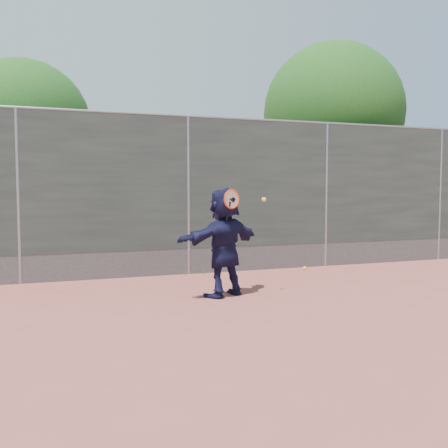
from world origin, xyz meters
name	(u,v)px	position (x,y,z in m)	size (l,w,h in m)	color
ground	(263,318)	(0.00, 0.00, 0.00)	(80.00, 80.00, 0.00)	#9E4C42
player	(224,242)	(-0.02, 1.42, 0.83)	(1.53, 0.49, 1.65)	black
ball_ground	(305,268)	(2.35, 3.21, 0.03)	(0.07, 0.07, 0.07)	#FBF737
fence	(188,192)	(0.00, 3.50, 1.58)	(20.00, 0.06, 3.03)	#38423D
swing_action	(235,200)	(0.08, 1.23, 1.46)	(0.73, 0.18, 0.51)	red
tree_right	(338,118)	(4.68, 5.75, 3.49)	(3.78, 3.60, 5.39)	#382314
tree_left	(31,131)	(-2.85, 6.55, 2.94)	(3.15, 3.00, 4.53)	#382314
weed_clump	(205,267)	(0.29, 3.38, 0.13)	(0.68, 0.07, 0.30)	#387226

